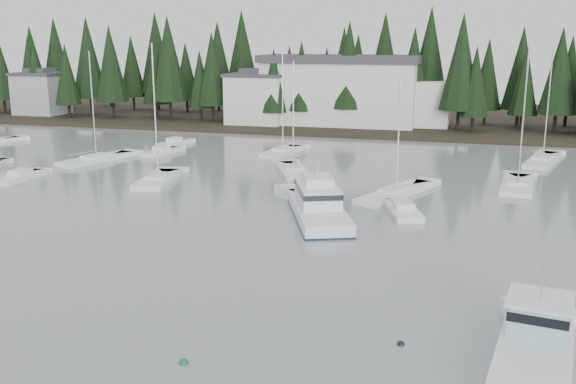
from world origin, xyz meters
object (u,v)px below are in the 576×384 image
at_px(sailboat_4, 158,181).
at_px(sailboat_8, 396,195).
at_px(harbor_inn, 353,91).
at_px(sailboat_7, 97,160).
at_px(runabout_4, 162,153).
at_px(lobster_boat_teal, 535,350).
at_px(house_far_west, 41,92).
at_px(house_west, 257,98).
at_px(sailboat_11, 283,153).
at_px(cabin_cruiser_center, 318,208).
at_px(runabout_3, 175,144).
at_px(sailboat_0, 543,162).
at_px(runabout_0, 20,178).
at_px(sailboat_6, 517,187).
at_px(runabout_1, 403,213).
at_px(sailboat_2, 293,172).

xyz_separation_m(sailboat_4, sailboat_8, (23.47, 0.79, -0.02)).
height_order(harbor_inn, sailboat_8, harbor_inn).
xyz_separation_m(sailboat_4, sailboat_7, (-12.10, 8.21, -0.01)).
bearing_deg(runabout_4, lobster_boat_teal, -127.06).
bearing_deg(house_far_west, house_west, -2.73).
bearing_deg(sailboat_11, house_far_west, 73.19).
relative_size(cabin_cruiser_center, sailboat_8, 1.09).
bearing_deg(harbor_inn, runabout_3, -129.11).
height_order(sailboat_0, runabout_4, sailboat_0).
distance_m(sailboat_8, runabout_4, 33.40).
relative_size(house_west, sailboat_7, 0.73).
relative_size(runabout_0, runabout_3, 1.07).
relative_size(sailboat_4, runabout_4, 2.23).
relative_size(sailboat_7, runabout_4, 2.08).
bearing_deg(sailboat_6, runabout_1, 148.65).
distance_m(house_west, lobster_boat_teal, 79.95).
bearing_deg(runabout_1, lobster_boat_teal, -178.95).
bearing_deg(house_far_west, sailboat_4, -44.09).
bearing_deg(sailboat_4, lobster_boat_teal, -141.55).
xyz_separation_m(lobster_boat_teal, runabout_3, (-41.21, 50.04, -0.45)).
xyz_separation_m(sailboat_4, runabout_1, (24.78, -5.55, 0.05)).
distance_m(sailboat_2, runabout_0, 27.92).
height_order(sailboat_6, runabout_3, sailboat_6).
bearing_deg(runabout_1, sailboat_8, -6.41).
distance_m(harbor_inn, sailboat_6, 45.14).
height_order(lobster_boat_teal, runabout_1, lobster_boat_teal).
bearing_deg(runabout_1, house_west, 12.67).
xyz_separation_m(house_far_west, sailboat_2, (57.41, -36.24, -4.34)).
bearing_deg(sailboat_4, cabin_cruiser_center, -124.72).
bearing_deg(runabout_3, house_far_west, 69.90).
height_order(harbor_inn, runabout_4, harbor_inn).
bearing_deg(sailboat_11, sailboat_7, 127.29).
bearing_deg(sailboat_2, house_far_west, 32.88).
bearing_deg(cabin_cruiser_center, house_far_west, 28.92).
bearing_deg(cabin_cruiser_center, house_west, 1.78).
bearing_deg(runabout_1, cabin_cruiser_center, 94.82).
relative_size(cabin_cruiser_center, lobster_boat_teal, 1.36).
distance_m(lobster_boat_teal, sailboat_4, 43.68).
bearing_deg(sailboat_7, runabout_0, -173.15).
distance_m(house_west, sailboat_4, 42.63).
xyz_separation_m(harbor_inn, runabout_1, (13.38, -51.12, -5.64)).
height_order(sailboat_7, runabout_4, sailboat_7).
distance_m(harbor_inn, sailboat_11, 27.60).
height_order(sailboat_2, runabout_3, sailboat_2).
bearing_deg(sailboat_8, cabin_cruiser_center, 173.47).
bearing_deg(house_west, runabout_3, -102.70).
distance_m(house_west, runabout_4, 28.20).
distance_m(house_far_west, lobster_boat_teal, 107.27).
distance_m(runabout_0, runabout_1, 38.90).
bearing_deg(runabout_4, sailboat_8, -103.98).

